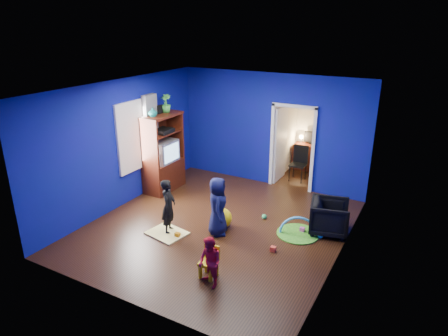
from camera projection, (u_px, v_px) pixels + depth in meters
The scene contains 33 objects.
floor at pixel (218, 227), 8.42m from camera, with size 5.00×5.50×0.01m, color black.
ceiling at pixel (217, 88), 7.41m from camera, with size 5.00×5.50×0.01m, color white.
wall_back at pixel (271, 130), 10.17m from camera, with size 5.00×0.02×2.90m, color navy.
wall_front at pixel (121, 219), 5.65m from camera, with size 5.00×0.02×2.90m, color navy.
wall_left at pixel (122, 144), 9.04m from camera, with size 0.02×5.50×2.90m, color navy.
wall_right at pixel (345, 186), 6.78m from camera, with size 0.02×5.50×2.90m, color navy.
alcove at pixel (304, 133), 10.68m from camera, with size 1.00×1.75×2.50m, color silver, non-canonical shape.
armchair at pixel (329, 217), 8.08m from camera, with size 0.74×0.76×0.70m, color black.
child_black at pixel (169, 206), 8.02m from camera, with size 0.42×0.27×1.15m, color black.
child_navy at pixel (218, 206), 7.95m from camera, with size 0.59×0.39×1.22m, color #10123B.
toddler_red at pixel (210, 263), 6.40m from camera, with size 0.43×0.33×0.88m, color red.
vase at pixel (153, 112), 9.35m from camera, with size 0.21×0.21×0.21m, color #0D5B6F.
potted_plant at pixel (166, 103), 9.73m from camera, with size 0.25×0.25×0.45m, color green.
tv_armoire at pixel (163, 153), 9.97m from camera, with size 0.58×1.14×1.96m, color #411B0A.
crt_tv at pixel (164, 151), 9.94m from camera, with size 0.46×0.70×0.54m, color silver.
yellow_blanket at pixel (167, 233), 8.13m from camera, with size 0.75×0.60×0.03m, color #F2E07A.
hopper_ball at pixel (222, 218), 8.31m from camera, with size 0.43×0.43×0.43m, color yellow.
kid_chair at pixel (208, 264), 6.70m from camera, with size 0.28×0.28×0.50m, color yellow.
play_mat at pixel (298, 234), 8.11m from camera, with size 0.85×0.85×0.02m, color green.
toy_arch at pixel (298, 233), 8.11m from camera, with size 0.77×0.77×0.05m, color #3F8CD8.
window_left at pixel (132, 136), 9.29m from camera, with size 0.03×0.95×1.55m, color white.
curtain at pixel (152, 143), 9.79m from camera, with size 0.14×0.42×2.40m, color slate.
doorway at pixel (292, 149), 10.04m from camera, with size 1.16×0.10×2.10m, color white.
study_desk at pixel (309, 157), 11.51m from camera, with size 0.88×0.44×0.75m, color #3D140A.
desk_monitor at pixel (312, 137), 11.41m from camera, with size 0.40×0.05×0.32m, color black.
desk_lamp at pixel (301, 137), 11.49m from camera, with size 0.14×0.14×0.14m, color #FFD88C.
folding_chair at pixel (298, 164), 10.69m from camera, with size 0.40×0.40×0.92m, color black.
book_shelf at pixel (314, 100), 11.03m from camera, with size 0.88×0.24×0.04m, color white.
toy_0 at pixel (273, 249), 7.50m from camera, with size 0.10×0.08×0.10m, color #F84729.
toy_1 at pixel (320, 235), 7.96m from camera, with size 0.11×0.11×0.11m, color #28B0E4.
toy_2 at pixel (178, 235), 7.98m from camera, with size 0.10×0.08×0.10m, color orange.
toy_3 at pixel (264, 216), 8.73m from camera, with size 0.11×0.11×0.11m, color #37C161.
toy_4 at pixel (302, 230), 8.19m from camera, with size 0.10×0.08×0.10m, color #DB52A9.
Camera 1 is at (3.72, -6.47, 4.09)m, focal length 32.00 mm.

